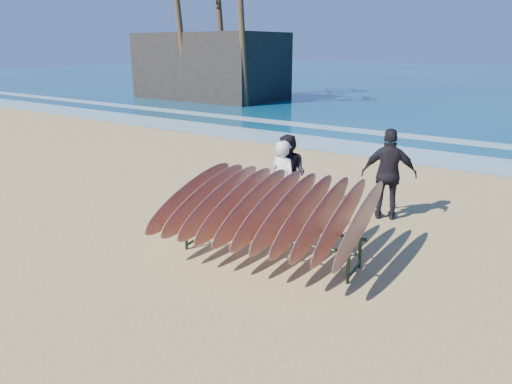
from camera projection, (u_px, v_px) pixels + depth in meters
ground at (229, 255)px, 8.69m from camera, size 120.00×120.00×0.00m
foam_near at (424, 157)px, 16.36m from camera, size 160.00×160.00×0.00m
foam_far at (455, 141)px, 19.05m from camera, size 160.00×160.00×0.00m
surfboard_rack at (270, 208)px, 8.30m from camera, size 3.61×3.31×1.46m
person_white at (283, 183)px, 10.01m from camera, size 0.69×0.52×1.72m
person_dark_a at (289, 174)px, 10.78m from camera, size 0.83×0.65×1.68m
person_dark_b at (389, 174)px, 10.27m from camera, size 1.21×0.88×1.90m
building at (210, 66)px, 34.06m from camera, size 9.81×5.45×4.36m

